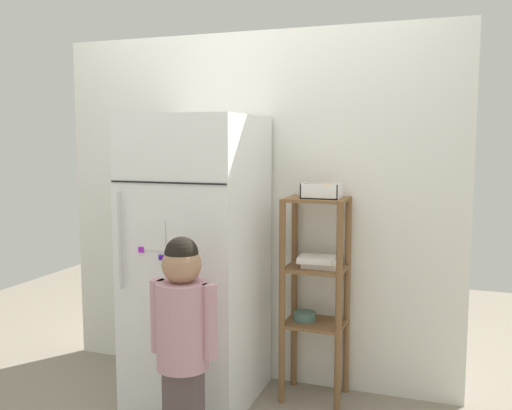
{
  "coord_description": "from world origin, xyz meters",
  "views": [
    {
      "loc": [
        1.14,
        -2.78,
        1.46
      ],
      "look_at": [
        0.15,
        0.02,
        1.12
      ],
      "focal_mm": 39.42,
      "sensor_mm": 36.0,
      "label": 1
    }
  ],
  "objects_px": {
    "refrigerator": "(198,259)",
    "child_standing": "(184,325)",
    "pantry_shelf_unit": "(315,283)",
    "fruit_bin": "(322,192)"
  },
  "relations": [
    {
      "from": "child_standing",
      "to": "fruit_bin",
      "type": "relative_size",
      "value": 5.03
    },
    {
      "from": "pantry_shelf_unit",
      "to": "fruit_bin",
      "type": "xyz_separation_m",
      "value": [
        0.03,
        -0.0,
        0.51
      ]
    },
    {
      "from": "child_standing",
      "to": "pantry_shelf_unit",
      "type": "relative_size",
      "value": 0.9
    },
    {
      "from": "fruit_bin",
      "to": "child_standing",
      "type": "bearing_deg",
      "value": -121.06
    },
    {
      "from": "refrigerator",
      "to": "child_standing",
      "type": "xyz_separation_m",
      "value": [
        0.2,
        -0.57,
        -0.17
      ]
    },
    {
      "from": "child_standing",
      "to": "pantry_shelf_unit",
      "type": "height_order",
      "value": "pantry_shelf_unit"
    },
    {
      "from": "pantry_shelf_unit",
      "to": "fruit_bin",
      "type": "distance_m",
      "value": 0.51
    },
    {
      "from": "refrigerator",
      "to": "child_standing",
      "type": "distance_m",
      "value": 0.63
    },
    {
      "from": "child_standing",
      "to": "fruit_bin",
      "type": "distance_m",
      "value": 1.05
    },
    {
      "from": "fruit_bin",
      "to": "refrigerator",
      "type": "bearing_deg",
      "value": -163.75
    }
  ]
}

